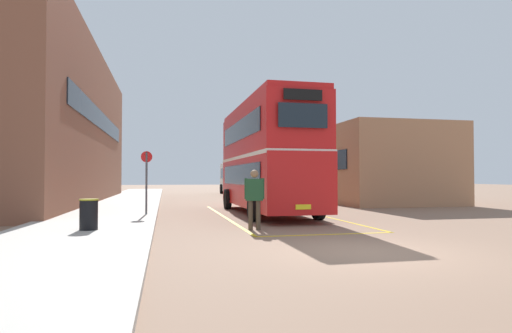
{
  "coord_description": "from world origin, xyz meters",
  "views": [
    {
      "loc": [
        -4.21,
        -8.37,
        1.59
      ],
      "look_at": [
        0.13,
        11.73,
        2.11
      ],
      "focal_mm": 29.68,
      "sensor_mm": 36.0,
      "label": 1
    }
  ],
  "objects_px": {
    "single_deck_bus": "(238,177)",
    "litter_bin": "(89,214)",
    "pedestrian_boarding": "(254,195)",
    "double_decker_bus": "(266,156)",
    "bus_stop_sign": "(146,176)"
  },
  "relations": [
    {
      "from": "double_decker_bus",
      "to": "single_deck_bus",
      "type": "distance_m",
      "value": 20.17
    },
    {
      "from": "bus_stop_sign",
      "to": "single_deck_bus",
      "type": "bearing_deg",
      "value": 70.95
    },
    {
      "from": "pedestrian_boarding",
      "to": "bus_stop_sign",
      "type": "distance_m",
      "value": 5.75
    },
    {
      "from": "double_decker_bus",
      "to": "pedestrian_boarding",
      "type": "distance_m",
      "value": 5.86
    },
    {
      "from": "single_deck_bus",
      "to": "litter_bin",
      "type": "height_order",
      "value": "single_deck_bus"
    },
    {
      "from": "pedestrian_boarding",
      "to": "double_decker_bus",
      "type": "bearing_deg",
      "value": 72.79
    },
    {
      "from": "litter_bin",
      "to": "pedestrian_boarding",
      "type": "bearing_deg",
      "value": 1.51
    },
    {
      "from": "double_decker_bus",
      "to": "single_deck_bus",
      "type": "relative_size",
      "value": 1.04
    },
    {
      "from": "litter_bin",
      "to": "bus_stop_sign",
      "type": "xyz_separation_m",
      "value": [
        1.34,
        4.75,
        1.07
      ]
    },
    {
      "from": "single_deck_bus",
      "to": "double_decker_bus",
      "type": "bearing_deg",
      "value": -96.13
    },
    {
      "from": "pedestrian_boarding",
      "to": "litter_bin",
      "type": "distance_m",
      "value": 4.73
    },
    {
      "from": "double_decker_bus",
      "to": "bus_stop_sign",
      "type": "bearing_deg",
      "value": -170.95
    },
    {
      "from": "single_deck_bus",
      "to": "bus_stop_sign",
      "type": "relative_size",
      "value": 3.82
    },
    {
      "from": "litter_bin",
      "to": "bus_stop_sign",
      "type": "height_order",
      "value": "bus_stop_sign"
    },
    {
      "from": "single_deck_bus",
      "to": "bus_stop_sign",
      "type": "xyz_separation_m",
      "value": [
        -7.2,
        -20.84,
        0.0
      ]
    }
  ]
}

